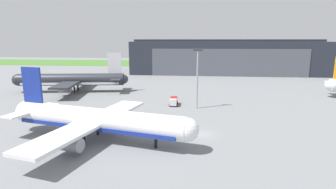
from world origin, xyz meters
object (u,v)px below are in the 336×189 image
object	(u,v)px
airliner_near_left	(97,120)
apron_light_mast	(197,73)
maintenance_hangar	(225,57)
airliner_far_left	(71,80)
baggage_tug	(174,101)

from	to	relation	value
airliner_near_left	apron_light_mast	size ratio (longest dim) A/B	2.30
airliner_near_left	maintenance_hangar	bearing A→B (deg)	72.34
airliner_far_left	airliner_near_left	bearing A→B (deg)	-59.33
maintenance_hangar	airliner_near_left	distance (m)	114.55
apron_light_mast	maintenance_hangar	bearing A→B (deg)	79.02
airliner_far_left	baggage_tug	bearing A→B (deg)	-22.74
maintenance_hangar	baggage_tug	bearing A→B (deg)	-105.81
maintenance_hangar	airliner_far_left	size ratio (longest dim) A/B	2.56
airliner_far_left	apron_light_mast	bearing A→B (deg)	-22.91
airliner_far_left	apron_light_mast	size ratio (longest dim) A/B	2.48
maintenance_hangar	apron_light_mast	world-z (taller)	maintenance_hangar
maintenance_hangar	airliner_near_left	bearing A→B (deg)	-107.66
maintenance_hangar	airliner_far_left	xyz separation A→B (m)	(-61.06, -64.62, -4.56)
airliner_near_left	apron_light_mast	bearing A→B (deg)	54.00
airliner_near_left	baggage_tug	size ratio (longest dim) A/B	7.39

